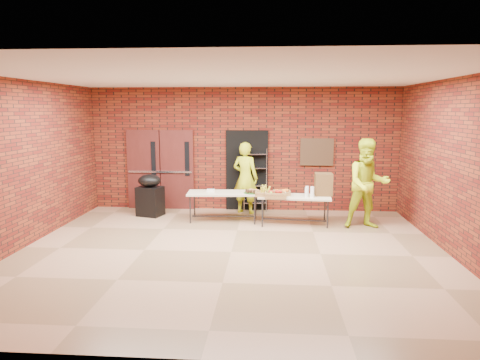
# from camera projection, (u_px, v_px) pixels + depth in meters

# --- Properties ---
(room) EXTENTS (8.08, 7.08, 3.28)m
(room) POSITION_uv_depth(u_px,v_px,m) (231.00, 167.00, 7.71)
(room) COLOR olive
(room) RESTS_ON ground
(double_doors) EXTENTS (1.78, 0.12, 2.10)m
(double_doors) POSITION_uv_depth(u_px,v_px,m) (161.00, 170.00, 11.34)
(double_doors) COLOR #481814
(double_doors) RESTS_ON room
(dark_doorway) EXTENTS (1.10, 0.06, 2.10)m
(dark_doorway) POSITION_uv_depth(u_px,v_px,m) (247.00, 170.00, 11.20)
(dark_doorway) COLOR black
(dark_doorway) RESTS_ON room
(bronze_plaque) EXTENTS (0.85, 0.04, 0.70)m
(bronze_plaque) POSITION_uv_depth(u_px,v_px,m) (317.00, 152.00, 10.98)
(bronze_plaque) COLOR #3D2818
(bronze_plaque) RESTS_ON room
(wire_rack) EXTENTS (0.62, 0.26, 1.63)m
(wire_rack) POSITION_uv_depth(u_px,v_px,m) (255.00, 180.00, 11.09)
(wire_rack) COLOR #ADACB3
(wire_rack) RESTS_ON room
(table_left) EXTENTS (1.73, 0.81, 0.70)m
(table_left) POSITION_uv_depth(u_px,v_px,m) (224.00, 195.00, 10.11)
(table_left) COLOR #C5B496
(table_left) RESTS_ON room
(table_right) EXTENTS (1.69, 0.81, 0.67)m
(table_right) POSITION_uv_depth(u_px,v_px,m) (295.00, 198.00, 9.79)
(table_right) COLOR #C5B496
(table_right) RESTS_ON room
(basket_bananas) EXTENTS (0.42, 0.33, 0.13)m
(basket_bananas) POSITION_uv_depth(u_px,v_px,m) (265.00, 193.00, 9.77)
(basket_bananas) COLOR #AD7845
(basket_bananas) RESTS_ON table_right
(basket_oranges) EXTENTS (0.40, 0.31, 0.13)m
(basket_oranges) POSITION_uv_depth(u_px,v_px,m) (282.00, 193.00, 9.89)
(basket_oranges) COLOR #AD7845
(basket_oranges) RESTS_ON table_right
(basket_apples) EXTENTS (0.48, 0.37, 0.15)m
(basket_apples) POSITION_uv_depth(u_px,v_px,m) (276.00, 194.00, 9.63)
(basket_apples) COLOR #AD7845
(basket_apples) RESTS_ON table_right
(muffin_tray) EXTENTS (0.37, 0.37, 0.09)m
(muffin_tray) POSITION_uv_depth(u_px,v_px,m) (252.00, 191.00, 10.00)
(muffin_tray) COLOR #154612
(muffin_tray) RESTS_ON table_left
(napkin_box) EXTENTS (0.18, 0.12, 0.06)m
(napkin_box) POSITION_uv_depth(u_px,v_px,m) (211.00, 190.00, 10.16)
(napkin_box) COLOR white
(napkin_box) RESTS_ON table_left
(coffee_dispenser) EXTENTS (0.39, 0.35, 0.51)m
(coffee_dispenser) POSITION_uv_depth(u_px,v_px,m) (323.00, 184.00, 9.82)
(coffee_dispenser) COLOR brown
(coffee_dispenser) RESTS_ON table_right
(cup_stack_front) EXTENTS (0.07, 0.07, 0.22)m
(cup_stack_front) POSITION_uv_depth(u_px,v_px,m) (306.00, 192.00, 9.63)
(cup_stack_front) COLOR white
(cup_stack_front) RESTS_ON table_right
(cup_stack_mid) EXTENTS (0.08, 0.08, 0.25)m
(cup_stack_mid) POSITION_uv_depth(u_px,v_px,m) (312.00, 192.00, 9.58)
(cup_stack_mid) COLOR white
(cup_stack_mid) RESTS_ON table_right
(cup_stack_back) EXTENTS (0.08, 0.08, 0.23)m
(cup_stack_back) POSITION_uv_depth(u_px,v_px,m) (307.00, 191.00, 9.72)
(cup_stack_back) COLOR white
(cup_stack_back) RESTS_ON table_right
(covered_grill) EXTENTS (0.68, 0.62, 1.05)m
(covered_grill) POSITION_uv_depth(u_px,v_px,m) (150.00, 195.00, 10.65)
(covered_grill) COLOR black
(covered_grill) RESTS_ON room
(volunteer_woman) EXTENTS (0.78, 0.65, 1.82)m
(volunteer_woman) POSITION_uv_depth(u_px,v_px,m) (245.00, 178.00, 10.87)
(volunteer_woman) COLOR #BACF17
(volunteer_woman) RESTS_ON room
(volunteer_man) EXTENTS (1.03, 0.83, 2.00)m
(volunteer_man) POSITION_uv_depth(u_px,v_px,m) (368.00, 184.00, 9.47)
(volunteer_man) COLOR #BACF17
(volunteer_man) RESTS_ON room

